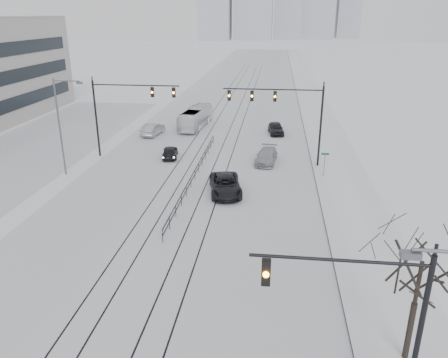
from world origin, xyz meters
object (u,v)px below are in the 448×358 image
sedan_nb_far (276,128)px  sedan_nb_front (225,185)px  box_truck (196,118)px  traffic_mast_near (374,314)px  sedan_sb_outer (153,129)px  sedan_sb_inner (170,152)px  bare_tree (420,273)px  sedan_nb_right (266,156)px

sedan_nb_far → sedan_nb_front: bearing=-109.0°
sedan_nb_front → box_truck: bearing=95.4°
traffic_mast_near → sedan_sb_outer: bearing=115.8°
sedan_sb_inner → sedan_nb_far: sedan_nb_far is taller
sedan_sb_outer → sedan_nb_front: size_ratio=0.83×
sedan_nb_front → sedan_sb_inner: bearing=116.5°
bare_tree → box_truck: (-16.65, 40.59, -3.17)m
sedan_nb_right → traffic_mast_near: bearing=-75.5°
sedan_sb_inner → sedan_nb_front: bearing=118.1°
bare_tree → sedan_sb_outer: bare_tree is taller
box_truck → sedan_nb_front: bearing=112.8°
sedan_nb_far → box_truck: (-10.72, 2.16, 0.59)m
sedan_sb_inner → sedan_sb_outer: bearing=-73.4°
bare_tree → box_truck: bearing=112.3°
traffic_mast_near → bare_tree: (2.41, 3.00, -0.07)m
sedan_nb_far → bare_tree: bearing=-88.8°
sedan_sb_inner → box_truck: (0.37, 13.40, 0.68)m
bare_tree → traffic_mast_near: bearing=-128.8°
sedan_nb_far → box_truck: size_ratio=0.45×
sedan_sb_outer → sedan_sb_inner: bearing=123.0°
sedan_sb_inner → sedan_nb_front: sedan_nb_front is taller
traffic_mast_near → sedan_nb_front: traffic_mast_near is taller
sedan_sb_inner → sedan_nb_front: 11.48m
sedan_nb_front → box_truck: 23.48m
sedan_nb_far → box_truck: box_truck is taller
traffic_mast_near → bare_tree: 3.85m
sedan_nb_front → box_truck: (-6.60, 22.52, 0.56)m
sedan_sb_outer → sedan_nb_right: 17.24m
sedan_sb_inner → box_truck: box_truck is taller
sedan_nb_right → bare_tree: bearing=-69.6°
sedan_sb_outer → box_truck: size_ratio=0.48×
traffic_mast_near → sedan_nb_far: bearing=94.9°
sedan_sb_inner → sedan_nb_far: size_ratio=0.88×
sedan_nb_right → sedan_sb_inner: bearing=-176.7°
sedan_sb_inner → sedan_sb_outer: 9.85m
sedan_nb_front → traffic_mast_near: bearing=-81.0°
sedan_nb_far → box_truck: 10.95m
sedan_sb_outer → sedan_nb_far: sedan_sb_outer is taller
box_truck → bare_tree: bearing=118.7°
bare_tree → sedan_nb_front: bearing=119.1°
sedan_nb_front → sedan_nb_right: (3.23, 8.64, -0.07)m
sedan_nb_front → box_truck: size_ratio=0.58×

